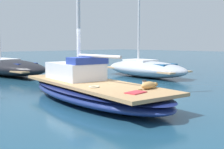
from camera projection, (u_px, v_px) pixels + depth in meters
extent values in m
plane|color=navy|center=(92.00, 101.00, 9.93)|extent=(120.00, 120.00, 0.00)
ellipsoid|color=navy|center=(92.00, 93.00, 9.90)|extent=(3.22, 7.42, 0.56)
ellipsoid|color=navy|center=(92.00, 88.00, 9.88)|extent=(3.24, 7.46, 0.08)
cube|color=tan|center=(92.00, 84.00, 9.86)|extent=(2.72, 6.80, 0.10)
cylinder|color=silver|center=(98.00, 56.00, 9.67)|extent=(0.10, 2.20, 0.10)
cube|color=silver|center=(75.00, 71.00, 10.79)|extent=(1.62, 2.33, 0.60)
cube|color=navy|center=(87.00, 61.00, 10.17)|extent=(1.39, 0.83, 0.24)
ellipsoid|color=tan|center=(148.00, 85.00, 8.43)|extent=(0.62, 0.32, 0.22)
ellipsoid|color=tan|center=(155.00, 84.00, 8.70)|extent=(0.21, 0.15, 0.13)
cone|color=#45331C|center=(154.00, 82.00, 8.72)|extent=(0.05, 0.05, 0.05)
cone|color=#45331C|center=(157.00, 83.00, 8.67)|extent=(0.05, 0.05, 0.05)
cylinder|color=tan|center=(151.00, 87.00, 8.63)|extent=(0.18, 0.07, 0.06)
cylinder|color=tan|center=(154.00, 87.00, 8.55)|extent=(0.18, 0.07, 0.06)
cylinder|color=tan|center=(140.00, 90.00, 8.14)|extent=(0.18, 0.06, 0.04)
cylinder|color=#B7B7BC|center=(144.00, 86.00, 8.81)|extent=(0.16, 0.16, 0.08)
cylinder|color=#B7B7BC|center=(144.00, 83.00, 8.80)|extent=(0.13, 0.13, 0.10)
cylinder|color=black|center=(144.00, 81.00, 8.79)|extent=(0.15, 0.15, 0.03)
torus|color=beige|center=(94.00, 87.00, 8.72)|extent=(0.32, 0.32, 0.04)
cube|color=#C6333D|center=(136.00, 92.00, 7.75)|extent=(0.60, 0.43, 0.03)
ellipsoid|color=#B2B7C1|center=(145.00, 69.00, 17.18)|extent=(2.63, 5.98, 0.95)
cube|color=tan|center=(145.00, 69.00, 17.18)|extent=(2.14, 5.37, 0.08)
cube|color=silver|center=(140.00, 64.00, 17.49)|extent=(1.38, 1.82, 0.52)
cube|color=navy|center=(158.00, 67.00, 16.37)|extent=(1.26, 1.82, 0.36)
cylinder|color=silver|center=(139.00, 20.00, 17.32)|extent=(0.12, 0.12, 5.77)
ellipsoid|color=black|center=(6.00, 67.00, 18.08)|extent=(3.33, 7.91, 1.01)
cube|color=tan|center=(6.00, 68.00, 18.09)|extent=(2.75, 7.10, 0.08)
cube|color=silver|center=(2.00, 63.00, 18.44)|extent=(1.63, 2.44, 0.52)
cube|color=navy|center=(18.00, 65.00, 17.17)|extent=(1.51, 2.43, 0.36)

